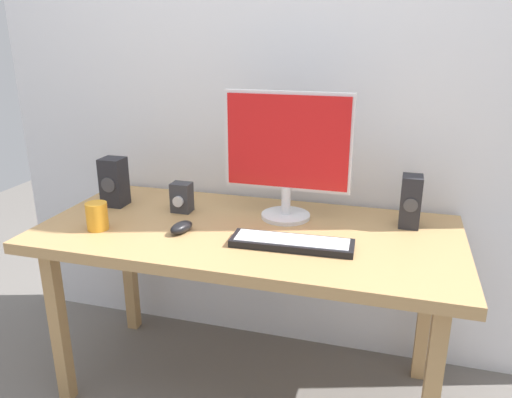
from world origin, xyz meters
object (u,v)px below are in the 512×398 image
(mouse, at_px, (181,227))
(speaker_left, at_px, (114,182))
(audio_controller, at_px, (182,197))
(coffee_mug, at_px, (97,216))
(desk, at_px, (247,245))
(keyboard_primary, at_px, (292,243))
(speaker_right, at_px, (411,201))
(monitor, at_px, (287,150))

(mouse, distance_m, speaker_left, 0.45)
(audio_controller, bearing_deg, coffee_mug, -130.07)
(desk, height_order, speaker_left, speaker_left)
(keyboard_primary, height_order, coffee_mug, coffee_mug)
(speaker_left, distance_m, coffee_mug, 0.28)
(desk, distance_m, speaker_right, 0.63)
(speaker_right, bearing_deg, desk, -161.45)
(desk, height_order, speaker_right, speaker_right)
(monitor, xyz_separation_m, keyboard_primary, (0.08, -0.27, -0.26))
(desk, height_order, monitor, monitor)
(monitor, height_order, audio_controller, monitor)
(mouse, bearing_deg, monitor, 53.49)
(speaker_left, bearing_deg, speaker_right, 4.46)
(speaker_right, bearing_deg, speaker_left, -175.54)
(keyboard_primary, distance_m, audio_controller, 0.55)
(mouse, height_order, coffee_mug, coffee_mug)
(speaker_right, distance_m, audio_controller, 0.90)
(monitor, relative_size, coffee_mug, 4.78)
(speaker_left, bearing_deg, keyboard_primary, -14.84)
(speaker_right, xyz_separation_m, audio_controller, (-0.89, -0.09, -0.04))
(coffee_mug, bearing_deg, keyboard_primary, 3.64)
(monitor, relative_size, speaker_left, 2.41)
(mouse, bearing_deg, desk, 40.36)
(desk, distance_m, speaker_left, 0.65)
(audio_controller, bearing_deg, monitor, 7.53)
(monitor, bearing_deg, coffee_mug, -153.62)
(speaker_right, bearing_deg, keyboard_primary, -141.32)
(keyboard_primary, distance_m, coffee_mug, 0.73)
(monitor, distance_m, mouse, 0.49)
(audio_controller, height_order, coffee_mug, audio_controller)
(keyboard_primary, xyz_separation_m, coffee_mug, (-0.73, -0.05, 0.04))
(keyboard_primary, height_order, audio_controller, audio_controller)
(coffee_mug, bearing_deg, mouse, 9.99)
(desk, xyz_separation_m, speaker_left, (-0.62, 0.10, 0.17))
(speaker_right, distance_m, speaker_left, 1.20)
(monitor, distance_m, speaker_right, 0.50)
(monitor, xyz_separation_m, speaker_left, (-0.73, -0.06, -0.17))
(speaker_left, bearing_deg, mouse, -27.49)
(speaker_right, bearing_deg, coffee_mug, -162.34)
(speaker_right, xyz_separation_m, coffee_mug, (-1.11, -0.35, -0.05))
(monitor, height_order, keyboard_primary, monitor)
(monitor, bearing_deg, keyboard_primary, -73.28)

